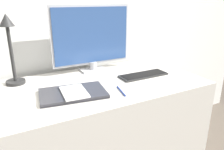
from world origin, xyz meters
TOP-DOWN VIEW (x-y plane):
  - wall_back at (0.00, 0.58)m, footprint 3.60×0.05m
  - desk at (0.00, 0.16)m, footprint 1.25×0.68m
  - monitor at (0.05, 0.41)m, footprint 0.57×0.11m
  - keyboard at (0.30, 0.13)m, footprint 0.33×0.12m
  - laptop at (-0.22, 0.06)m, footprint 0.38×0.27m
  - ereader at (-0.22, 0.04)m, footprint 0.14×0.20m
  - desk_lamp at (-0.47, 0.39)m, footprint 0.11×0.11m
  - notebook at (-0.50, 0.04)m, footprint 0.19×0.22m
  - pen at (0.03, -0.02)m, footprint 0.04×0.14m

SIDE VIEW (x-z plane):
  - desk at x=0.00m, z-range 0.00..0.73m
  - pen at x=0.03m, z-range 0.73..0.74m
  - keyboard at x=0.30m, z-range 0.73..0.75m
  - laptop at x=-0.22m, z-range 0.73..0.75m
  - notebook at x=-0.50m, z-range 0.73..0.76m
  - ereader at x=-0.22m, z-range 0.75..0.76m
  - monitor at x=0.05m, z-range 0.74..1.20m
  - desk_lamp at x=-0.47m, z-range 0.77..1.18m
  - wall_back at x=0.00m, z-range 0.00..2.40m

